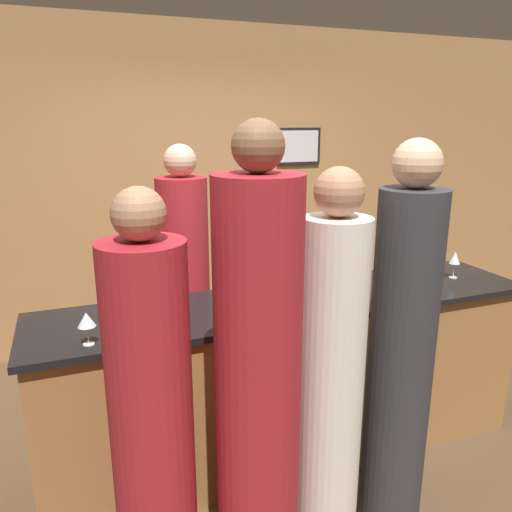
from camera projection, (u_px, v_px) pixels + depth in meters
ground_plane at (290, 449)px, 3.13m from camera, size 14.00×14.00×0.00m
back_wall at (204, 187)px, 4.51m from camera, size 8.00×0.08×2.80m
bar_counter at (292, 377)px, 2.99m from camera, size 2.92×0.65×1.00m
bartender at (185, 294)px, 3.33m from camera, size 0.33×0.33×1.85m
guest_0 at (401, 356)px, 2.37m from camera, size 0.31×0.31×1.92m
guest_1 at (331, 386)px, 2.20m from camera, size 0.29×0.29×1.82m
guest_2 at (258, 395)px, 1.99m from camera, size 0.34×0.34×2.00m
guest_3 at (152, 430)px, 1.94m from camera, size 0.32×0.32×1.78m
wine_bottle_0 at (323, 268)px, 3.07m from camera, size 0.07×0.07×0.30m
wine_bottle_1 at (273, 284)px, 2.74m from camera, size 0.08×0.08×0.30m
wine_glass_0 at (287, 280)px, 2.82m from camera, size 0.07×0.07×0.15m
wine_glass_1 at (329, 284)px, 2.78m from camera, size 0.07×0.07×0.14m
wine_glass_2 at (455, 258)px, 3.21m from camera, size 0.07×0.07×0.18m
wine_glass_3 at (406, 271)px, 2.92m from camera, size 0.07×0.07×0.18m
wine_glass_4 at (86, 320)px, 2.25m from camera, size 0.08×0.08×0.16m
wine_glass_5 at (233, 299)px, 2.50m from camera, size 0.07×0.07×0.16m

